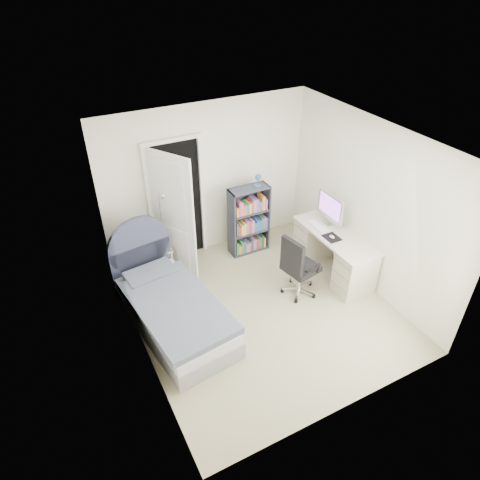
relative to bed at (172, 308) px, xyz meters
name	(u,v)px	position (x,y,z in m)	size (l,w,h in m)	color
room_shell	(265,237)	(1.23, -0.34, 0.97)	(3.50, 3.70, 2.60)	gray
door	(174,210)	(0.55, 1.21, 0.75)	(0.92, 0.73, 2.06)	black
bed	(172,308)	(0.00, 0.00, 0.00)	(1.19, 2.12, 1.24)	gray
nightstand	(157,254)	(0.17, 1.13, 0.11)	(0.40, 0.40, 0.59)	#D7BA84
floor_lamp	(165,240)	(0.35, 1.16, 0.28)	(0.20, 0.20, 1.38)	silver
bookcase	(249,222)	(1.76, 1.06, 0.26)	(0.66, 0.28, 1.40)	#323945
desk	(333,251)	(2.63, -0.08, 0.11)	(0.59, 1.48, 1.21)	beige
office_chair	(297,265)	(1.82, -0.27, 0.27)	(0.54, 0.56, 1.01)	silver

